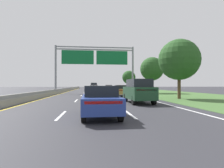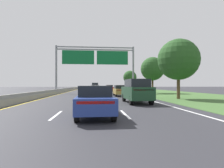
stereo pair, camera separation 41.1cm
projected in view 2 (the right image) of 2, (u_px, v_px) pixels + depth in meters
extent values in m
plane|color=#2B2B30|center=(94.00, 93.00, 34.31)|extent=(220.00, 220.00, 0.00)
cube|color=white|center=(56.00, 115.00, 9.74)|extent=(0.14, 3.00, 0.01)
cube|color=white|center=(75.00, 101.00, 18.71)|extent=(0.14, 3.00, 0.01)
cube|color=white|center=(81.00, 95.00, 27.67)|extent=(0.14, 3.00, 0.01)
cube|color=white|center=(85.00, 93.00, 36.63)|extent=(0.14, 3.00, 0.01)
cube|color=white|center=(87.00, 91.00, 45.59)|extent=(0.14, 3.00, 0.01)
cube|color=white|center=(88.00, 90.00, 54.55)|extent=(0.14, 3.00, 0.01)
cube|color=white|center=(89.00, 89.00, 63.51)|extent=(0.14, 3.00, 0.01)
cube|color=white|center=(90.00, 89.00, 72.47)|extent=(0.14, 3.00, 0.01)
cube|color=white|center=(90.00, 88.00, 81.43)|extent=(0.14, 3.00, 0.01)
cube|color=white|center=(125.00, 114.00, 10.09)|extent=(0.14, 3.00, 0.01)
cube|color=white|center=(111.00, 100.00, 19.05)|extent=(0.14, 3.00, 0.01)
cube|color=white|center=(106.00, 95.00, 28.01)|extent=(0.14, 3.00, 0.01)
cube|color=white|center=(103.00, 93.00, 36.97)|extent=(0.14, 3.00, 0.01)
cube|color=white|center=(102.00, 91.00, 45.93)|extent=(0.14, 3.00, 0.01)
cube|color=white|center=(100.00, 90.00, 54.89)|extent=(0.14, 3.00, 0.01)
cube|color=white|center=(100.00, 89.00, 63.85)|extent=(0.14, 3.00, 0.01)
cube|color=white|center=(99.00, 89.00, 72.82)|extent=(0.14, 3.00, 0.01)
cube|color=white|center=(99.00, 88.00, 81.78)|extent=(0.14, 3.00, 0.01)
cube|color=white|center=(125.00, 93.00, 34.86)|extent=(0.16, 106.00, 0.01)
cube|color=gold|center=(62.00, 94.00, 33.76)|extent=(0.16, 106.00, 0.01)
cube|color=#3D602D|center=(166.00, 93.00, 35.60)|extent=(14.00, 110.00, 0.02)
cube|color=gray|center=(58.00, 92.00, 33.70)|extent=(0.60, 110.00, 0.55)
cube|color=gray|center=(58.00, 90.00, 33.70)|extent=(0.25, 110.00, 0.30)
cylinder|color=gray|center=(56.00, 69.00, 34.42)|extent=(0.36, 0.36, 9.03)
cylinder|color=gray|center=(133.00, 70.00, 35.78)|extent=(0.36, 0.36, 9.03)
cube|color=gray|center=(95.00, 47.00, 35.12)|extent=(14.70, 0.24, 0.20)
cube|color=gray|center=(95.00, 50.00, 35.11)|extent=(14.70, 0.24, 0.20)
cube|color=#0C602D|center=(78.00, 57.00, 34.63)|extent=(6.00, 0.12, 2.62)
cube|color=#0C602D|center=(112.00, 58.00, 35.23)|extent=(6.00, 0.12, 2.62)
cube|color=slate|center=(95.00, 87.00, 52.45)|extent=(2.10, 5.44, 1.00)
cube|color=black|center=(95.00, 84.00, 53.30)|extent=(1.75, 1.93, 0.78)
cube|color=#B21414|center=(95.00, 86.00, 49.81)|extent=(1.68, 0.11, 0.12)
cube|color=slate|center=(95.00, 85.00, 50.73)|extent=(2.03, 1.98, 0.20)
cylinder|color=black|center=(92.00, 89.00, 54.18)|extent=(0.32, 0.85, 0.84)
cylinder|color=black|center=(98.00, 89.00, 54.36)|extent=(0.32, 0.85, 0.84)
cylinder|color=black|center=(92.00, 89.00, 50.53)|extent=(0.32, 0.85, 0.84)
cylinder|color=black|center=(98.00, 89.00, 50.72)|extent=(0.32, 0.85, 0.84)
cube|color=#A38438|center=(120.00, 91.00, 26.29)|extent=(1.87, 4.42, 0.72)
cube|color=black|center=(121.00, 87.00, 26.24)|extent=(1.59, 2.32, 0.52)
cube|color=#B21414|center=(123.00, 90.00, 24.13)|extent=(1.53, 0.10, 0.12)
cylinder|color=black|center=(114.00, 93.00, 27.71)|extent=(0.23, 0.66, 0.66)
cylinder|color=black|center=(124.00, 93.00, 27.84)|extent=(0.23, 0.66, 0.66)
cylinder|color=black|center=(116.00, 94.00, 24.73)|extent=(0.23, 0.66, 0.66)
cylinder|color=black|center=(128.00, 94.00, 24.86)|extent=(0.23, 0.66, 0.66)
cube|color=maroon|center=(109.00, 88.00, 46.42)|extent=(1.87, 4.42, 0.72)
cube|color=black|center=(109.00, 86.00, 46.38)|extent=(1.59, 2.32, 0.52)
cube|color=#B21414|center=(110.00, 88.00, 44.27)|extent=(1.53, 0.10, 0.12)
cylinder|color=black|center=(106.00, 90.00, 47.85)|extent=(0.23, 0.66, 0.66)
cylinder|color=black|center=(112.00, 90.00, 47.98)|extent=(0.23, 0.66, 0.66)
cylinder|color=black|center=(107.00, 90.00, 44.87)|extent=(0.23, 0.66, 0.66)
cylinder|color=black|center=(113.00, 90.00, 44.99)|extent=(0.23, 0.66, 0.66)
cube|color=navy|center=(95.00, 103.00, 9.49)|extent=(1.91, 4.44, 0.72)
cube|color=black|center=(95.00, 91.00, 9.44)|extent=(1.61, 2.33, 0.52)
cube|color=#B21414|center=(96.00, 103.00, 7.35)|extent=(1.53, 0.11, 0.12)
cylinder|color=black|center=(81.00, 106.00, 10.89)|extent=(0.23, 0.66, 0.66)
cylinder|color=black|center=(108.00, 106.00, 11.07)|extent=(0.23, 0.66, 0.66)
cylinder|color=black|center=(77.00, 115.00, 7.91)|extent=(0.23, 0.66, 0.66)
cylinder|color=black|center=(114.00, 114.00, 8.09)|extent=(0.23, 0.66, 0.66)
cube|color=#193D23|center=(136.00, 93.00, 16.27)|extent=(2.01, 4.74, 1.05)
cube|color=black|center=(137.00, 83.00, 16.12)|extent=(1.70, 3.04, 0.68)
cube|color=#B21414|center=(144.00, 90.00, 13.97)|extent=(1.60, 0.12, 0.12)
cylinder|color=black|center=(124.00, 98.00, 17.76)|extent=(0.28, 0.77, 0.76)
cylinder|color=black|center=(140.00, 97.00, 17.94)|extent=(0.28, 0.77, 0.76)
cylinder|color=black|center=(131.00, 100.00, 14.58)|extent=(0.28, 0.77, 0.76)
cylinder|color=black|center=(151.00, 100.00, 14.77)|extent=(0.28, 0.77, 0.76)
cylinder|color=#4C3823|center=(178.00, 87.00, 20.89)|extent=(0.36, 0.36, 2.63)
sphere|color=#234C1E|center=(178.00, 60.00, 20.90)|extent=(4.68, 4.68, 4.68)
cylinder|color=#4C3823|center=(153.00, 86.00, 35.89)|extent=(0.36, 0.36, 2.90)
sphere|color=#234C1E|center=(153.00, 69.00, 35.90)|extent=(4.61, 4.61, 4.61)
cylinder|color=#4C3823|center=(130.00, 87.00, 50.52)|extent=(0.36, 0.36, 2.23)
sphere|color=#234C1E|center=(130.00, 77.00, 50.53)|extent=(3.67, 3.67, 3.67)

